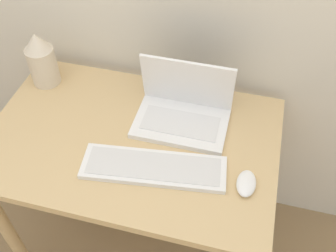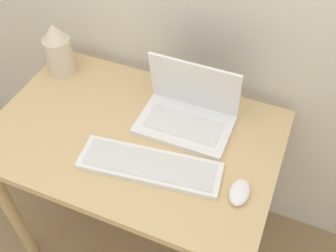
{
  "view_description": "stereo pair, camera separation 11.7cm",
  "coord_description": "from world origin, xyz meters",
  "px_view_note": "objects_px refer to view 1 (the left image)",
  "views": [
    {
      "loc": [
        0.34,
        -0.5,
        1.76
      ],
      "look_at": [
        0.13,
        0.32,
        0.84
      ],
      "focal_mm": 42.0,
      "sensor_mm": 36.0,
      "label": 1
    },
    {
      "loc": [
        0.46,
        -0.46,
        1.76
      ],
      "look_at": [
        0.13,
        0.32,
        0.84
      ],
      "focal_mm": 42.0,
      "sensor_mm": 36.0,
      "label": 2
    }
  ],
  "objects_px": {
    "keyboard": "(154,168)",
    "vase": "(41,59)",
    "mouse": "(246,183)",
    "laptop": "(183,109)"
  },
  "relations": [
    {
      "from": "laptop",
      "to": "keyboard",
      "type": "xyz_separation_m",
      "value": [
        -0.04,
        -0.24,
        -0.04
      ]
    },
    {
      "from": "mouse",
      "to": "laptop",
      "type": "bearing_deg",
      "value": 137.66
    },
    {
      "from": "keyboard",
      "to": "laptop",
      "type": "bearing_deg",
      "value": 80.63
    },
    {
      "from": "keyboard",
      "to": "mouse",
      "type": "xyz_separation_m",
      "value": [
        0.29,
        0.01,
        0.0
      ]
    },
    {
      "from": "laptop",
      "to": "keyboard",
      "type": "height_order",
      "value": "laptop"
    },
    {
      "from": "laptop",
      "to": "keyboard",
      "type": "relative_size",
      "value": 0.68
    },
    {
      "from": "keyboard",
      "to": "vase",
      "type": "relative_size",
      "value": 2.18
    },
    {
      "from": "laptop",
      "to": "vase",
      "type": "height_order",
      "value": "laptop"
    },
    {
      "from": "keyboard",
      "to": "vase",
      "type": "xyz_separation_m",
      "value": [
        -0.52,
        0.31,
        0.1
      ]
    },
    {
      "from": "mouse",
      "to": "vase",
      "type": "distance_m",
      "value": 0.87
    }
  ]
}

